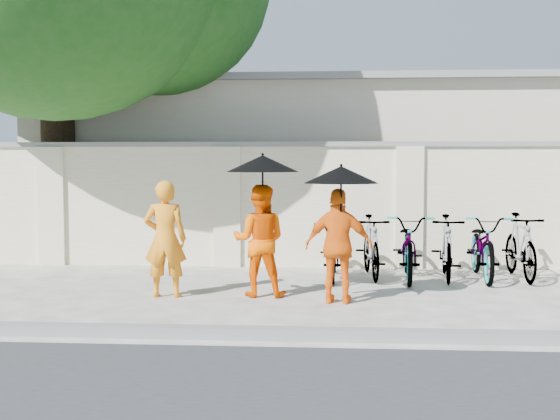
{
  "coord_description": "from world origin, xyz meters",
  "views": [
    {
      "loc": [
        0.69,
        -8.5,
        1.76
      ],
      "look_at": [
        0.03,
        0.95,
        1.1
      ],
      "focal_mm": 45.0,
      "sensor_mm": 36.0,
      "label": 1
    }
  ],
  "objects": [
    {
      "name": "parasol_center",
      "position": [
        -0.16,
        0.45,
        1.73
      ],
      "size": [
        0.93,
        0.93,
        1.01
      ],
      "color": "black",
      "rests_on": "ground"
    },
    {
      "name": "ground",
      "position": [
        0.0,
        0.0,
        0.0
      ],
      "size": [
        80.0,
        80.0,
        0.0
      ],
      "primitive_type": "plane",
      "color": "silver"
    },
    {
      "name": "monk_right",
      "position": [
        0.82,
        0.14,
        0.71
      ],
      "size": [
        0.87,
        0.45,
        1.43
      ],
      "primitive_type": "imported",
      "rotation": [
        0.0,
        0.0,
        3.02
      ],
      "color": "orange",
      "rests_on": "ground"
    },
    {
      "name": "kerb",
      "position": [
        0.0,
        -1.7,
        0.06
      ],
      "size": [
        40.0,
        0.16,
        0.12
      ],
      "primitive_type": "cube",
      "color": "slate",
      "rests_on": "ground"
    },
    {
      "name": "bike_1",
      "position": [
        1.33,
        2.06,
        0.47
      ],
      "size": [
        0.56,
        1.6,
        0.95
      ],
      "primitive_type": "imported",
      "rotation": [
        0.0,
        0.0,
        0.07
      ],
      "color": "#999999",
      "rests_on": "ground"
    },
    {
      "name": "bike_0",
      "position": [
        0.78,
        1.96,
        0.44
      ],
      "size": [
        0.62,
        1.69,
        0.88
      ],
      "primitive_type": "imported",
      "rotation": [
        0.0,
        0.0,
        -0.02
      ],
      "color": "#999999",
      "rests_on": "ground"
    },
    {
      "name": "compound_wall",
      "position": [
        1.0,
        3.2,
        1.0
      ],
      "size": [
        20.0,
        0.3,
        2.0
      ],
      "primitive_type": "cube",
      "color": "#ECE6C7",
      "rests_on": "ground"
    },
    {
      "name": "bike_4",
      "position": [
        2.99,
        2.05,
        0.49
      ],
      "size": [
        0.75,
        1.89,
        0.98
      ],
      "primitive_type": "imported",
      "rotation": [
        0.0,
        0.0,
        -0.06
      ],
      "color": "#999999",
      "rests_on": "ground"
    },
    {
      "name": "bike_2",
      "position": [
        1.88,
        1.92,
        0.49
      ],
      "size": [
        0.79,
        1.92,
        0.99
      ],
      "primitive_type": "imported",
      "rotation": [
        0.0,
        0.0,
        -0.07
      ],
      "color": "#999999",
      "rests_on": "ground"
    },
    {
      "name": "parasol_right",
      "position": [
        0.84,
        0.06,
        1.6
      ],
      "size": [
        0.91,
        0.91,
        0.89
      ],
      "color": "black",
      "rests_on": "ground"
    },
    {
      "name": "building_behind",
      "position": [
        2.0,
        7.0,
        1.6
      ],
      "size": [
        14.0,
        6.0,
        3.2
      ],
      "primitive_type": "cube",
      "color": "beige",
      "rests_on": "ground"
    },
    {
      "name": "bike_5",
      "position": [
        3.54,
        2.09,
        0.49
      ],
      "size": [
        0.47,
        1.64,
        0.98
      ],
      "primitive_type": "imported",
      "rotation": [
        0.0,
        0.0,
        0.0
      ],
      "color": "#999999",
      "rests_on": "ground"
    },
    {
      "name": "monk_center",
      "position": [
        -0.21,
        0.53,
        0.73
      ],
      "size": [
        0.73,
        0.57,
        1.46
      ],
      "primitive_type": "imported",
      "rotation": [
        0.0,
        0.0,
        3.11
      ],
      "color": "#FF5E00",
      "rests_on": "ground"
    },
    {
      "name": "bike_3",
      "position": [
        2.43,
        1.96,
        0.48
      ],
      "size": [
        0.61,
        1.64,
        0.96
      ],
      "primitive_type": "imported",
      "rotation": [
        0.0,
        0.0,
        -0.1
      ],
      "color": "#999999",
      "rests_on": "ground"
    },
    {
      "name": "monk_left",
      "position": [
        -1.42,
        0.38,
        0.76
      ],
      "size": [
        0.57,
        0.4,
        1.52
      ],
      "primitive_type": "imported",
      "rotation": [
        0.0,
        0.0,
        3.2
      ],
      "color": "orange",
      "rests_on": "ground"
    }
  ]
}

